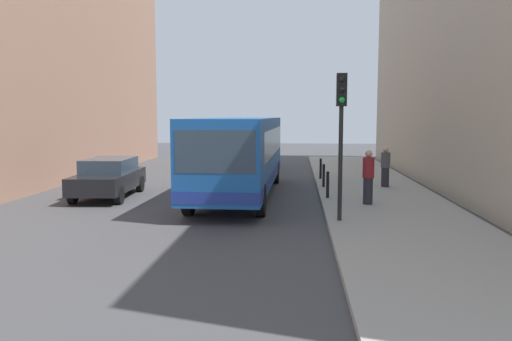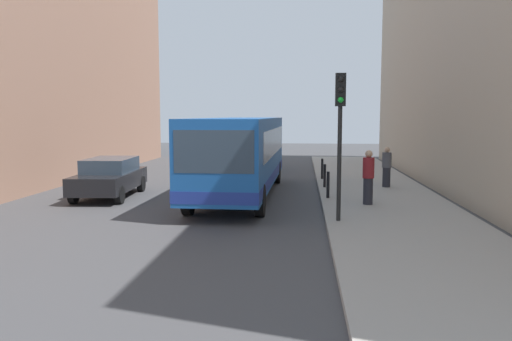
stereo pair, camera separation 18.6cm
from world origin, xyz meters
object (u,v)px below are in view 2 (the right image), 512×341
Objects in this scene: car_behind_bus at (250,156)px; traffic_light at (340,119)px; bus at (241,151)px; car_beside_bus at (110,177)px; bollard_mid at (325,176)px; bollard_near at (328,185)px; pedestrian_near_signal at (368,177)px; pedestrian_mid_sidewalk at (387,167)px; bollard_far at (322,169)px.

traffic_light reaches higher than car_behind_bus.
traffic_light is (3.37, -5.16, 1.28)m from bus.
car_beside_bus is 11.21m from car_behind_bus.
bus is 3.82m from bollard_mid.
bollard_near is 1.81m from pedestrian_near_signal.
bus is at bearing 160.42° from bollard_near.
bus reaches higher than bollard_mid.
car_behind_bus is at bearing 82.35° from pedestrian_near_signal.
bollard_near is at bearing -85.49° from pedestrian_mid_sidewalk.
traffic_light reaches higher than bus.
car_beside_bus is 9.68m from traffic_light.
bollard_near is 0.53× the size of pedestrian_near_signal.
car_beside_bus is 11.11m from pedestrian_mid_sidewalk.
pedestrian_near_signal reaches higher than bollard_near.
bollard_mid is (3.27, 1.64, -1.10)m from bus.
car_behind_bus is 2.45× the size of pedestrian_near_signal.
car_behind_bus is 1.08× the size of traffic_light.
bollard_mid is (8.23, 2.40, -0.16)m from car_beside_bus.
bollard_far is at bearing 179.48° from pedestrian_mid_sidewalk.
bollard_mid is 0.57× the size of pedestrian_mid_sidewalk.
bus reaches higher than car_beside_bus.
traffic_light is 7.77m from pedestrian_mid_sidewalk.
bollard_far is 6.95m from pedestrian_near_signal.
pedestrian_mid_sidewalk is (6.46, -7.67, 0.19)m from car_behind_bus.
traffic_light is (8.33, -4.40, 2.22)m from car_beside_bus.
bus is 2.46× the size of car_beside_bus.
bollard_near is 5.60m from bollard_far.
car_beside_bus reaches higher than bollard_near.
bus is 5.62m from bollard_far.
traffic_light is at bearing -89.40° from bollard_far.
bollard_far is at bearing -151.25° from car_beside_bus.
traffic_light reaches higher than bollard_near.
traffic_light is 2.27× the size of pedestrian_near_signal.
car_beside_bus and car_behind_bus have the same top height.
traffic_light reaches higher than bollard_mid.
car_beside_bus is 8.24m from bollard_near.
car_beside_bus is at bearing 9.70° from bus.
car_beside_bus is at bearing 68.26° from car_behind_bus.
bollard_far is at bearing -125.42° from bus.
traffic_light is 4.66m from bollard_near.
car_beside_bus is 4.74× the size of bollard_far.
pedestrian_mid_sidewalk reaches higher than car_beside_bus.
bus reaches higher than car_behind_bus.
traffic_light is at bearing -65.01° from pedestrian_mid_sidewalk.
bus is 2.70× the size of traffic_light.
bollard_far is (0.00, 5.60, 0.00)m from bollard_near.
bollard_near is (3.91, -10.75, -0.16)m from car_behind_bus.
pedestrian_near_signal is (1.26, -1.22, 0.43)m from bollard_near.
bus is 6.12× the size of pedestrian_near_signal.
bollard_far is (3.27, 4.44, -1.10)m from bus.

